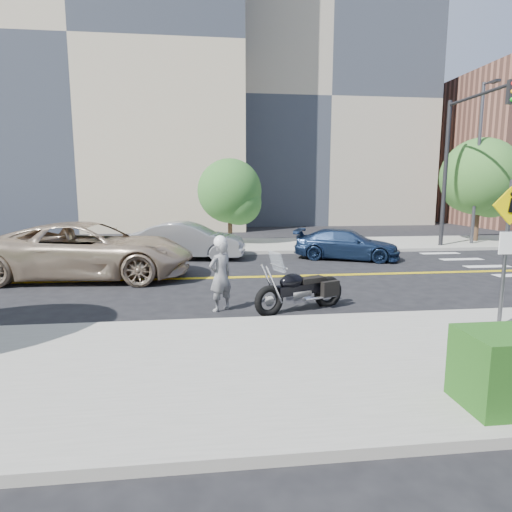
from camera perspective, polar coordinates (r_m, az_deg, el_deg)
The scene contains 15 objects.
ground_plane at distance 14.56m, azimuth 0.41°, elevation -2.80°, with size 120.00×120.00×0.00m, color black.
sidewalk_near at distance 7.46m, azimuth 7.89°, elevation -13.98°, with size 60.00×5.00×0.15m, color #9E9B91.
sidewalk_far at distance 21.90m, azimuth -2.06°, elevation 1.38°, with size 60.00×5.00×0.15m, color #9E9B91.
building_left at distance 38.26m, azimuth -20.65°, elevation 22.86°, with size 22.00×14.00×25.00m, color tan.
building_mid at distance 41.91m, azimuth 7.18°, elevation 18.58°, with size 18.00×14.00×20.00m, color #A39984.
lamp_post at distance 24.85m, azimuth 27.43°, elevation 10.71°, with size 0.16×0.16×8.00m, color #4C4C51.
traffic_light at distance 22.61m, azimuth 25.29°, elevation 12.46°, with size 0.28×4.50×7.00m.
pedestrian_sign at distance 9.91m, azimuth 30.48°, elevation 1.86°, with size 0.78×0.08×3.00m.
motorcyclist at distance 10.44m, azimuth -4.75°, elevation -2.35°, with size 0.76×0.71×1.86m.
motorcycle at distance 10.56m, azimuth 5.99°, elevation -3.22°, with size 2.47×0.75×1.50m, color black, non-canonical shape.
suv at distance 15.27m, azimuth -21.27°, elevation 0.72°, with size 3.12×6.77×1.88m, color tan.
parked_car_silver at distance 18.37m, azimuth -9.00°, elevation 2.02°, with size 1.65×4.74×1.56m, color gray.
parked_car_blue at distance 18.51m, azimuth 11.98°, elevation 1.53°, with size 1.78×4.37×1.27m, color #192C4D.
tree_far_a at distance 22.19m, azimuth -3.52°, elevation 8.63°, with size 3.29×3.29×4.49m.
tree_far_b at distance 26.10m, azimuth 27.70°, elevation 9.33°, with size 4.08×4.08×5.64m.
Camera 1 is at (-1.79, -14.14, 2.98)m, focal length 30.00 mm.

